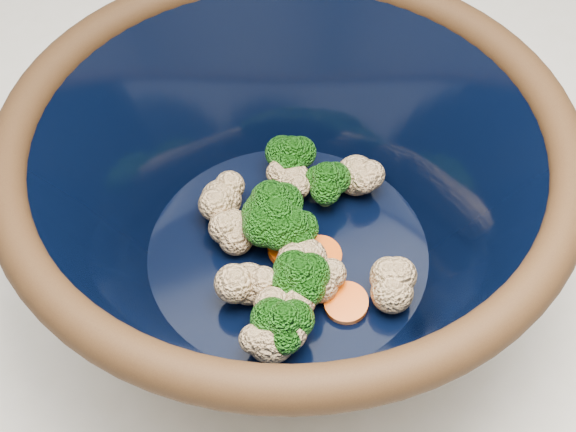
% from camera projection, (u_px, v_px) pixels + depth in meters
% --- Properties ---
extents(mixing_bowl, '(0.47, 0.47, 0.17)m').
position_uv_depth(mixing_bowl, '(288.00, 201.00, 0.56)').
color(mixing_bowl, black).
rests_on(mixing_bowl, counter).
extents(vegetable_pile, '(0.15, 0.18, 0.06)m').
position_uv_depth(vegetable_pile, '(291.00, 237.00, 0.58)').
color(vegetable_pile, '#608442').
rests_on(vegetable_pile, mixing_bowl).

